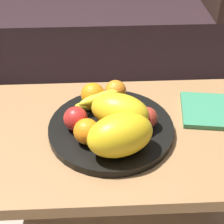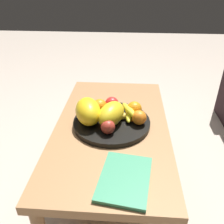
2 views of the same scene
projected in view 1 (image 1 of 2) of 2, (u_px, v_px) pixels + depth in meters
name	position (u px, v px, depth m)	size (l,w,h in m)	color
ground_plane	(111.00, 219.00, 1.37)	(8.00, 8.00, 0.00)	#B3A494
coffee_table	(111.00, 144.00, 1.13)	(1.01, 0.56, 0.45)	#9B6E44
couch	(81.00, 14.00, 2.18)	(1.70, 0.70, 0.90)	black
fruit_bowl	(112.00, 128.00, 1.09)	(0.38, 0.38, 0.03)	black
melon_large_front	(120.00, 111.00, 1.05)	(0.18, 0.11, 0.11)	yellow
melon_smaller_beside	(120.00, 135.00, 0.95)	(0.19, 0.12, 0.12)	yellow
orange_front	(115.00, 91.00, 1.16)	(0.07, 0.07, 0.07)	orange
orange_left	(86.00, 131.00, 1.00)	(0.07, 0.07, 0.07)	orange
orange_right	(93.00, 95.00, 1.14)	(0.08, 0.08, 0.08)	orange
apple_front	(147.00, 118.00, 1.05)	(0.07, 0.07, 0.07)	#AF3527
apple_left	(76.00, 119.00, 1.05)	(0.07, 0.07, 0.07)	red
banana_bunch	(101.00, 103.00, 1.12)	(0.16, 0.15, 0.06)	gold
magazine	(220.00, 111.00, 1.16)	(0.25, 0.18, 0.02)	#398A61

